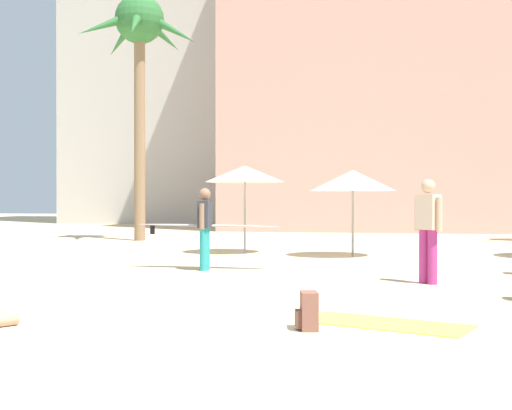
% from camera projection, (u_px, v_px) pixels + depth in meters
% --- Properties ---
extents(ground, '(120.00, 120.00, 0.00)m').
position_uv_depth(ground, '(193.00, 345.00, 6.85)').
color(ground, beige).
extents(hotel_pink, '(23.29, 8.20, 19.56)m').
position_uv_depth(hotel_pink, '(475.00, 24.00, 32.91)').
color(hotel_pink, '#DB9989').
rests_on(hotel_pink, ground).
extents(palm_tree_far_left, '(4.11, 4.47, 8.66)m').
position_uv_depth(palm_tree_far_left, '(140.00, 38.00, 24.37)').
color(palm_tree_far_left, '#896B4C').
rests_on(palm_tree_far_left, ground).
extents(cafe_umbrella_1, '(2.14, 2.14, 2.35)m').
position_uv_depth(cafe_umbrella_1, '(245.00, 174.00, 18.53)').
color(cafe_umbrella_1, gray).
rests_on(cafe_umbrella_1, ground).
extents(cafe_umbrella_2, '(2.17, 2.17, 2.19)m').
position_uv_depth(cafe_umbrella_2, '(353.00, 181.00, 17.49)').
color(cafe_umbrella_2, gray).
rests_on(cafe_umbrella_2, ground).
extents(beach_towel, '(2.07, 1.42, 0.01)m').
position_uv_depth(beach_towel, '(385.00, 324.00, 7.97)').
color(beach_towel, '#F4CC4C').
rests_on(beach_towel, ground).
extents(backpack, '(0.29, 0.33, 0.42)m').
position_uv_depth(backpack, '(308.00, 312.00, 7.62)').
color(backpack, brown).
rests_on(backpack, ground).
extents(person_far_left, '(3.08, 0.77, 1.67)m').
position_uv_depth(person_far_left, '(206.00, 225.00, 14.21)').
color(person_far_left, teal).
rests_on(person_far_left, ground).
extents(person_mid_left, '(0.49, 0.50, 1.78)m').
position_uv_depth(person_mid_left, '(428.00, 226.00, 11.82)').
color(person_mid_left, '#B7337F').
rests_on(person_mid_left, ground).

